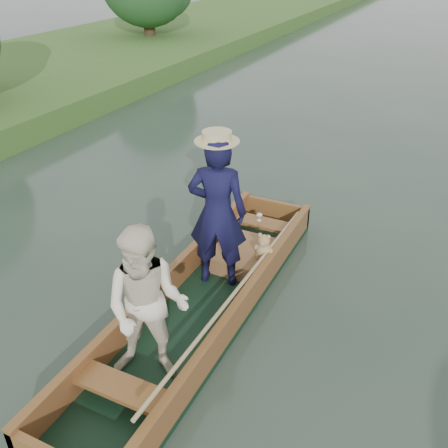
% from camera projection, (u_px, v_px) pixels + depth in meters
% --- Properties ---
extents(ground, '(120.00, 120.00, 0.00)m').
position_uv_depth(ground, '(203.00, 313.00, 6.10)').
color(ground, '#283D30').
rests_on(ground, ground).
extents(trees_far, '(23.08, 15.02, 4.66)m').
position_uv_depth(trees_far, '(383.00, 8.00, 11.49)').
color(trees_far, '#47331E').
rests_on(trees_far, ground).
extents(punt, '(1.12, 5.00, 2.09)m').
position_uv_depth(punt, '(195.00, 273.00, 5.65)').
color(punt, black).
rests_on(punt, ground).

